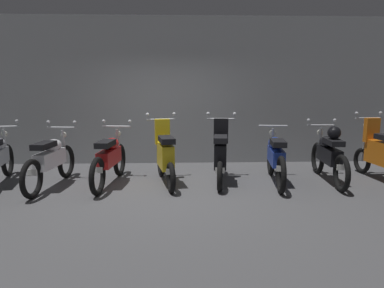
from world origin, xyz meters
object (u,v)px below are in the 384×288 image
at_px(motorbike_slot_4, 165,155).
at_px(motorbike_slot_2, 51,160).
at_px(motorbike_slot_3, 110,158).
at_px(motorbike_slot_7, 329,154).
at_px(motorbike_slot_6, 276,157).
at_px(motorbike_slot_8, 380,153).
at_px(motorbike_slot_5, 220,154).

bearing_deg(motorbike_slot_4, motorbike_slot_2, -175.80).
bearing_deg(motorbike_slot_2, motorbike_slot_3, 6.94).
xyz_separation_m(motorbike_slot_4, motorbike_slot_7, (3.09, 0.00, 0.00)).
bearing_deg(motorbike_slot_6, motorbike_slot_8, 3.37).
bearing_deg(motorbike_slot_4, motorbike_slot_7, 0.03).
distance_m(motorbike_slot_2, motorbike_slot_7, 5.13).
xyz_separation_m(motorbike_slot_2, motorbike_slot_8, (6.15, 0.23, 0.04)).
distance_m(motorbike_slot_2, motorbike_slot_4, 2.05).
bearing_deg(motorbike_slot_2, motorbike_slot_8, 2.13).
relative_size(motorbike_slot_5, motorbike_slot_8, 1.00).
height_order(motorbike_slot_4, motorbike_slot_6, motorbike_slot_4).
xyz_separation_m(motorbike_slot_2, motorbike_slot_3, (1.03, 0.12, 0.00)).
height_order(motorbike_slot_3, motorbike_slot_8, motorbike_slot_8).
relative_size(motorbike_slot_3, motorbike_slot_8, 1.16).
bearing_deg(motorbike_slot_5, motorbike_slot_6, -5.53).
relative_size(motorbike_slot_2, motorbike_slot_6, 1.00).
bearing_deg(motorbike_slot_4, motorbike_slot_3, -178.58).
height_order(motorbike_slot_2, motorbike_slot_7, same).
relative_size(motorbike_slot_2, motorbike_slot_4, 1.17).
relative_size(motorbike_slot_7, motorbike_slot_8, 1.16).
distance_m(motorbike_slot_5, motorbike_slot_6, 1.03).
distance_m(motorbike_slot_2, motorbike_slot_3, 1.03).
distance_m(motorbike_slot_7, motorbike_slot_8, 1.02).
distance_m(motorbike_slot_3, motorbike_slot_5, 2.06).
xyz_separation_m(motorbike_slot_3, motorbike_slot_8, (5.12, 0.10, 0.04)).
height_order(motorbike_slot_2, motorbike_slot_3, same).
bearing_deg(motorbike_slot_5, motorbike_slot_8, 0.40).
distance_m(motorbike_slot_6, motorbike_slot_8, 2.05).
bearing_deg(motorbike_slot_4, motorbike_slot_5, 3.16).
xyz_separation_m(motorbike_slot_3, motorbike_slot_7, (4.10, 0.03, 0.04)).
bearing_deg(motorbike_slot_3, motorbike_slot_5, 2.30).
distance_m(motorbike_slot_2, motorbike_slot_5, 3.09).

